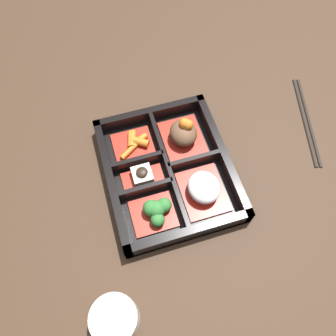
{
  "coord_description": "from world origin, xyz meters",
  "views": [
    {
      "loc": [
        0.26,
        -0.08,
        0.57
      ],
      "look_at": [
        0.0,
        0.0,
        0.03
      ],
      "focal_mm": 35.0,
      "sensor_mm": 36.0,
      "label": 1
    }
  ],
  "objects": [
    {
      "name": "bowl_stew",
      "position": [
        -0.06,
        0.05,
        0.03
      ],
      "size": [
        0.1,
        0.08,
        0.06
      ],
      "color": "maroon",
      "rests_on": "bento_base"
    },
    {
      "name": "bento_rim",
      "position": [
        0.0,
        -0.0,
        0.02
      ],
      "size": [
        0.27,
        0.23,
        0.04
      ],
      "color": "black",
      "rests_on": "ground_plane"
    },
    {
      "name": "bento_base",
      "position": [
        0.0,
        0.0,
        0.01
      ],
      "size": [
        0.27,
        0.23,
        0.01
      ],
      "color": "black",
      "rests_on": "ground_plane"
    },
    {
      "name": "bowl_rice",
      "position": [
        0.06,
        0.05,
        0.03
      ],
      "size": [
        0.1,
        0.08,
        0.04
      ],
      "color": "maroon",
      "rests_on": "bento_base"
    },
    {
      "name": "tea_cup",
      "position": [
        0.22,
        -0.15,
        0.03
      ],
      "size": [
        0.07,
        0.07,
        0.06
      ],
      "color": "beige",
      "rests_on": "ground_plane"
    },
    {
      "name": "bowl_tofu",
      "position": [
        0.0,
        -0.05,
        0.02
      ],
      "size": [
        0.04,
        0.08,
        0.03
      ],
      "color": "maroon",
      "rests_on": "bento_base"
    },
    {
      "name": "bowl_greens",
      "position": [
        0.07,
        -0.05,
        0.03
      ],
      "size": [
        0.07,
        0.08,
        0.04
      ],
      "color": "maroon",
      "rests_on": "bento_base"
    },
    {
      "name": "bowl_carrots",
      "position": [
        -0.07,
        -0.05,
        0.02
      ],
      "size": [
        0.07,
        0.08,
        0.02
      ],
      "color": "maroon",
      "rests_on": "bento_base"
    },
    {
      "name": "chopsticks",
      "position": [
        -0.03,
        0.32,
        0.0
      ],
      "size": [
        0.22,
        0.07,
        0.01
      ],
      "color": "black",
      "rests_on": "ground_plane"
    },
    {
      "name": "ground_plane",
      "position": [
        0.0,
        0.0,
        0.0
      ],
      "size": [
        3.0,
        3.0,
        0.0
      ],
      "primitive_type": "plane",
      "color": "#382619"
    }
  ]
}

